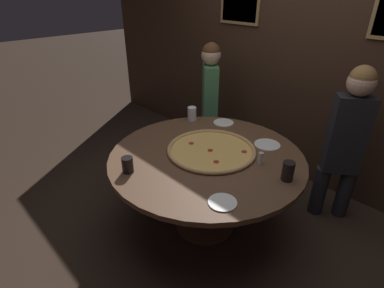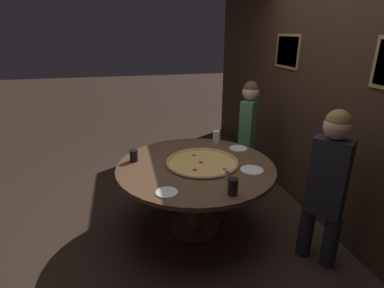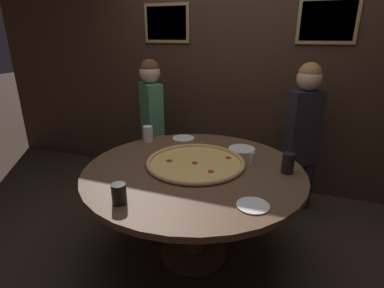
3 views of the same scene
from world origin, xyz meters
name	(u,v)px [view 1 (image 1 of 3)]	position (x,y,z in m)	size (l,w,h in m)	color
ground_plane	(205,224)	(0.00, 0.00, 0.00)	(24.00, 24.00, 0.00)	#38281E
back_wall	(303,57)	(0.00, 1.38, 1.30)	(6.40, 0.08, 2.60)	#3D281C
dining_table	(206,169)	(0.00, 0.00, 0.61)	(1.56, 1.56, 0.74)	brown
giant_pizza	(211,150)	(-0.01, 0.07, 0.75)	(0.73, 0.73, 0.03)	#EAB75B
drink_cup_beside_pizza	(192,114)	(-0.57, 0.39, 0.81)	(0.09, 0.09, 0.14)	white
drink_cup_near_right	(288,171)	(0.63, 0.15, 0.81)	(0.08, 0.08, 0.14)	black
drink_cup_near_left	(128,165)	(-0.23, -0.59, 0.80)	(0.08, 0.08, 0.12)	black
white_plate_beside_cup	(224,123)	(-0.31, 0.57, 0.74)	(0.20, 0.20, 0.01)	white
white_plate_far_back	(267,145)	(0.25, 0.49, 0.74)	(0.22, 0.22, 0.01)	white
white_plate_left_side	(223,202)	(0.48, -0.36, 0.74)	(0.18, 0.18, 0.01)	white
condiment_shaker	(261,158)	(0.38, 0.19, 0.79)	(0.04, 0.04, 0.10)	silver
diner_far_right	(346,138)	(0.71, 0.96, 0.80)	(0.36, 0.31, 1.42)	#232328
diner_far_left	(210,98)	(-0.79, 0.89, 0.80)	(0.35, 0.33, 1.41)	#232328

